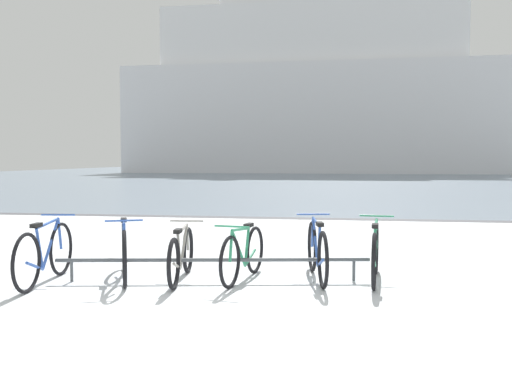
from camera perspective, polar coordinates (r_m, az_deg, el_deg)
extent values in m
cube|color=slate|center=(69.62, 7.38, 2.11)|extent=(80.00, 110.00, 0.08)
cube|color=#47474C|center=(14.74, 3.00, -2.81)|extent=(80.00, 0.50, 0.05)
cylinder|color=#4C5156|center=(7.22, -4.44, -7.02)|extent=(4.02, 0.72, 0.05)
cylinder|color=#4C5156|center=(7.58, -18.52, -7.76)|extent=(0.04, 0.04, 0.28)
cylinder|color=#4C5156|center=(7.37, 10.08, -7.96)|extent=(0.04, 0.04, 0.28)
torus|color=black|center=(8.02, -19.50, -5.56)|extent=(0.11, 0.72, 0.72)
torus|color=black|center=(7.10, -22.63, -6.78)|extent=(0.11, 0.72, 0.72)
cylinder|color=#3359B2|center=(7.70, -20.46, -4.97)|extent=(0.09, 0.54, 0.61)
cylinder|color=#3359B2|center=(7.40, -21.47, -5.52)|extent=(0.05, 0.19, 0.55)
cylinder|color=#3359B2|center=(7.59, -20.73, -3.04)|extent=(0.10, 0.66, 0.09)
cylinder|color=#3359B2|center=(7.31, -21.89, -7.12)|extent=(0.08, 0.44, 0.20)
cylinder|color=#3359B2|center=(7.95, -19.63, -4.09)|extent=(0.05, 0.11, 0.43)
cube|color=black|center=(7.29, -21.77, -3.21)|extent=(0.10, 0.21, 0.05)
cylinder|color=#3359B2|center=(7.89, -19.78, -2.24)|extent=(0.46, 0.07, 0.02)
torus|color=black|center=(7.02, -13.43, -6.75)|extent=(0.32, 0.68, 0.72)
torus|color=black|center=(7.98, -13.50, -5.52)|extent=(0.32, 0.68, 0.72)
cylinder|color=#3359B2|center=(7.31, -13.47, -5.33)|extent=(0.23, 0.49, 0.60)
cylinder|color=#3359B2|center=(7.62, -13.49, -5.15)|extent=(0.10, 0.18, 0.54)
cylinder|color=#3359B2|center=(7.34, -13.51, -3.20)|extent=(0.28, 0.60, 0.09)
cylinder|color=#3359B2|center=(7.79, -13.48, -6.34)|extent=(0.20, 0.41, 0.20)
cylinder|color=#3359B2|center=(7.02, -13.46, -5.02)|extent=(0.07, 0.11, 0.42)
cube|color=black|center=(7.66, -13.53, -2.82)|extent=(0.15, 0.22, 0.05)
cylinder|color=#3359B2|center=(7.02, -13.49, -2.89)|extent=(0.43, 0.20, 0.02)
torus|color=black|center=(7.78, -7.05, -5.97)|extent=(0.12, 0.64, 0.64)
torus|color=black|center=(6.81, -8.51, -7.34)|extent=(0.12, 0.64, 0.64)
cylinder|color=gray|center=(7.45, -7.49, -5.54)|extent=(0.09, 0.53, 0.53)
cylinder|color=gray|center=(7.14, -7.96, -6.11)|extent=(0.05, 0.19, 0.48)
cylinder|color=gray|center=(7.34, -7.61, -3.83)|extent=(0.10, 0.65, 0.08)
cylinder|color=gray|center=(7.03, -8.16, -7.59)|extent=(0.08, 0.44, 0.18)
cylinder|color=gray|center=(7.72, -7.10, -4.68)|extent=(0.05, 0.11, 0.37)
cube|color=black|center=(7.02, -8.09, -4.02)|extent=(0.10, 0.21, 0.05)
cylinder|color=gray|center=(7.65, -7.17, -2.99)|extent=(0.46, 0.07, 0.02)
torus|color=black|center=(6.81, -2.71, -7.25)|extent=(0.16, 0.65, 0.65)
torus|color=black|center=(7.69, -0.11, -6.00)|extent=(0.16, 0.65, 0.65)
cylinder|color=#2D8C60|center=(7.07, -1.80, -5.88)|extent=(0.12, 0.50, 0.55)
cylinder|color=#2D8C60|center=(7.36, -0.95, -5.69)|extent=(0.07, 0.18, 0.49)
cylinder|color=#2D8C60|center=(7.10, -1.60, -3.87)|extent=(0.14, 0.62, 0.08)
cylinder|color=#2D8C60|center=(7.51, -0.61, -6.80)|extent=(0.11, 0.42, 0.18)
cylinder|color=#2D8C60|center=(6.81, -2.61, -5.62)|extent=(0.05, 0.11, 0.39)
cube|color=black|center=(7.39, -0.77, -3.45)|extent=(0.11, 0.21, 0.05)
cylinder|color=#2D8C60|center=(6.81, -2.50, -3.58)|extent=(0.46, 0.10, 0.02)
torus|color=black|center=(7.83, 5.83, -5.63)|extent=(0.17, 0.71, 0.71)
torus|color=black|center=(6.83, 6.94, -6.98)|extent=(0.17, 0.71, 0.71)
cylinder|color=#3359B2|center=(7.49, 6.16, -5.06)|extent=(0.13, 0.54, 0.60)
cylinder|color=#3359B2|center=(7.16, 6.52, -5.66)|extent=(0.07, 0.19, 0.54)
cylinder|color=#3359B2|center=(7.38, 6.25, -3.13)|extent=(0.15, 0.67, 0.09)
cylinder|color=#3359B2|center=(7.06, 6.67, -7.30)|extent=(0.11, 0.45, 0.19)
cylinder|color=#3359B2|center=(7.76, 5.87, -4.16)|extent=(0.06, 0.12, 0.42)
cube|color=black|center=(7.05, 6.62, -3.32)|extent=(0.11, 0.21, 0.05)
cylinder|color=#3359B2|center=(7.70, 5.92, -2.29)|extent=(0.46, 0.10, 0.02)
torus|color=black|center=(7.83, 12.34, -5.73)|extent=(0.11, 0.70, 0.70)
torus|color=black|center=(6.86, 12.11, -7.03)|extent=(0.11, 0.70, 0.70)
cylinder|color=#2D8C60|center=(7.50, 12.28, -5.16)|extent=(0.08, 0.52, 0.59)
cylinder|color=#2D8C60|center=(7.19, 12.20, -5.73)|extent=(0.05, 0.18, 0.53)
cylinder|color=#2D8C60|center=(7.39, 12.29, -3.26)|extent=(0.10, 0.64, 0.09)
cylinder|color=#2D8C60|center=(7.08, 12.15, -7.35)|extent=(0.08, 0.43, 0.19)
cylinder|color=#2D8C60|center=(7.76, 12.35, -4.28)|extent=(0.05, 0.11, 0.42)
cube|color=black|center=(7.07, 12.22, -3.43)|extent=(0.10, 0.21, 0.05)
cylinder|color=#2D8C60|center=(7.70, 12.37, -2.43)|extent=(0.46, 0.07, 0.02)
cube|color=white|center=(64.17, 6.65, 7.28)|extent=(43.50, 12.90, 11.73)
cube|color=white|center=(65.47, 5.73, 15.24)|extent=(32.65, 10.89, 6.45)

